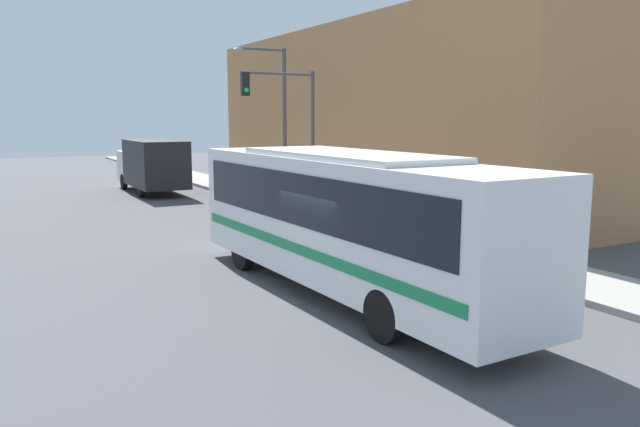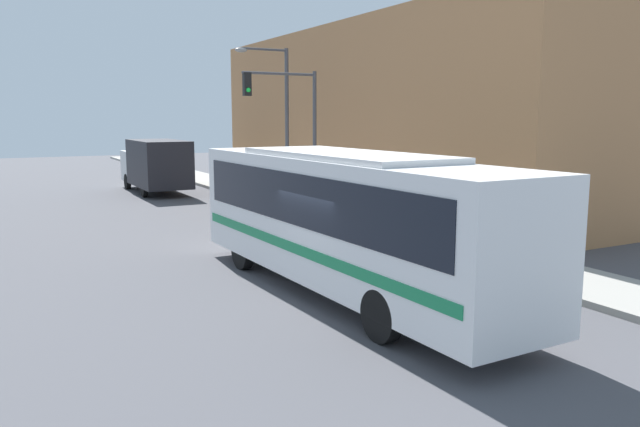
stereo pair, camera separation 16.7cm
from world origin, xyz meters
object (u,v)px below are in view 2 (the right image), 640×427
(fire_hydrant, at_px, (424,234))
(traffic_light_pole, at_px, (292,118))
(pedestrian_near_corner, at_px, (356,194))
(pedestrian_mid_block, at_px, (307,185))
(street_lamp, at_px, (280,113))
(delivery_truck, at_px, (155,164))
(city_bus, at_px, (343,213))

(fire_hydrant, xyz_separation_m, traffic_light_pole, (-0.90, 7.73, 3.64))
(pedestrian_near_corner, bearing_deg, traffic_light_pole, 147.79)
(pedestrian_mid_block, bearing_deg, pedestrian_near_corner, -87.29)
(traffic_light_pole, bearing_deg, pedestrian_near_corner, -32.21)
(street_lamp, bearing_deg, fire_hydrant, -89.53)
(delivery_truck, height_order, traffic_light_pole, traffic_light_pole)
(street_lamp, relative_size, pedestrian_mid_block, 4.13)
(street_lamp, xyz_separation_m, pedestrian_mid_block, (1.22, -0.26, -3.35))
(pedestrian_near_corner, bearing_deg, pedestrian_mid_block, 92.71)
(traffic_light_pole, bearing_deg, pedestrian_mid_block, 52.52)
(fire_hydrant, bearing_deg, pedestrian_near_corner, 78.20)
(fire_hydrant, relative_size, traffic_light_pole, 0.13)
(city_bus, bearing_deg, traffic_light_pole, 68.51)
(delivery_truck, bearing_deg, traffic_light_pole, -76.42)
(fire_hydrant, bearing_deg, delivery_truck, 100.87)
(street_lamp, height_order, pedestrian_near_corner, street_lamp)
(city_bus, height_order, pedestrian_mid_block, city_bus)
(pedestrian_mid_block, bearing_deg, delivery_truck, 118.23)
(city_bus, height_order, pedestrian_near_corner, city_bus)
(delivery_truck, distance_m, traffic_light_pole, 12.31)
(pedestrian_near_corner, bearing_deg, city_bus, -123.14)
(street_lamp, bearing_deg, city_bus, -109.01)
(city_bus, height_order, fire_hydrant, city_bus)
(fire_hydrant, distance_m, pedestrian_near_corner, 6.48)
(delivery_truck, xyz_separation_m, street_lamp, (3.64, -8.79, 2.78))
(delivery_truck, bearing_deg, pedestrian_mid_block, -61.77)
(city_bus, bearing_deg, delivery_truck, 85.66)
(fire_hydrant, distance_m, street_lamp, 11.31)
(delivery_truck, relative_size, street_lamp, 1.03)
(street_lamp, bearing_deg, pedestrian_mid_block, -11.91)
(delivery_truck, xyz_separation_m, fire_hydrant, (3.73, -19.43, -1.07))
(fire_hydrant, height_order, pedestrian_mid_block, pedestrian_mid_block)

